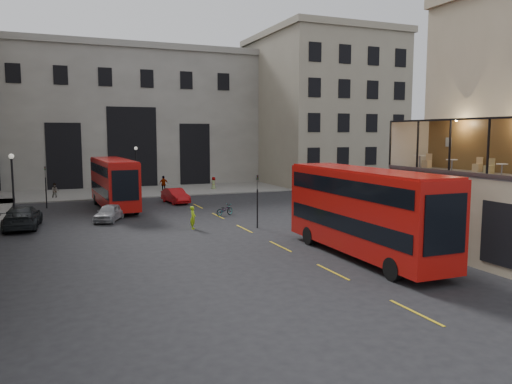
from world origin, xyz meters
name	(u,v)px	position (x,y,z in m)	size (l,w,h in m)	color
ground	(367,268)	(0.00, 0.00, 0.00)	(140.00, 140.00, 0.00)	black
host_frontage	(468,216)	(6.50, 0.00, 2.25)	(3.00, 11.00, 4.50)	tan
cafe_floor	(470,174)	(6.50, 0.00, 4.55)	(3.00, 10.00, 0.10)	slate
gateway	(126,113)	(-5.00, 47.99, 9.39)	(35.00, 10.60, 18.00)	#9C9991
building_right	(321,107)	(20.00, 39.97, 10.39)	(16.60, 18.60, 20.00)	gray
pavement_far	(132,191)	(-6.00, 38.00, 0.06)	(40.00, 12.00, 0.12)	slate
traffic_light_near	(257,194)	(-1.00, 12.00, 2.42)	(0.16, 0.20, 3.80)	black
traffic_light_far	(46,182)	(-15.00, 28.00, 2.42)	(0.16, 0.20, 3.80)	black
street_lamp_a	(14,196)	(-17.00, 18.00, 2.39)	(0.36, 0.36, 5.33)	black
street_lamp_b	(136,174)	(-6.00, 34.00, 2.39)	(0.36, 0.36, 5.33)	black
bus_near	(364,208)	(1.05, 1.93, 2.71)	(2.87, 12.10, 4.82)	#A8100B
bus_far	(114,181)	(-9.37, 25.27, 2.51)	(3.06, 11.28, 4.46)	#A50E0B
car_a	(109,213)	(-10.49, 19.02, 0.65)	(1.54, 3.82, 1.30)	#999BA1
car_b	(175,196)	(-3.41, 26.99, 0.71)	(1.50, 4.30, 1.42)	#A40A0D
car_c	(22,217)	(-16.52, 18.23, 0.81)	(2.28, 5.61, 1.63)	black
bicycle	(225,210)	(-1.38, 18.16, 0.46)	(0.61, 1.75, 0.92)	gray
cyclist	(193,218)	(-5.37, 13.35, 0.82)	(0.60, 0.39, 1.63)	#A4D916
pedestrian_a	(55,191)	(-14.20, 34.77, 0.81)	(0.79, 0.61, 1.62)	gray
pedestrian_b	(133,186)	(-6.25, 35.34, 0.92)	(1.19, 0.68, 1.83)	gray
pedestrian_c	(164,184)	(-2.58, 36.43, 0.95)	(1.11, 0.46, 1.90)	gray
pedestrian_d	(214,183)	(3.51, 36.60, 0.77)	(0.76, 0.49, 1.55)	gray
cafe_table_near	(502,168)	(5.75, -2.69, 5.04)	(0.53, 0.53, 0.67)	white
cafe_table_mid	(452,164)	(5.54, 0.36, 5.09)	(0.59, 0.59, 0.74)	beige
cafe_table_far	(420,160)	(5.87, 3.30, 5.16)	(0.67, 0.67, 0.84)	white
cafe_chair_b	(489,169)	(7.13, -0.67, 4.84)	(0.44, 0.44, 0.81)	tan
cafe_chair_c	(477,167)	(7.59, 0.56, 4.85)	(0.46, 0.46, 0.81)	#D8B47C
cafe_chair_d	(427,163)	(7.17, 4.15, 4.87)	(0.51, 0.51, 0.88)	tan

